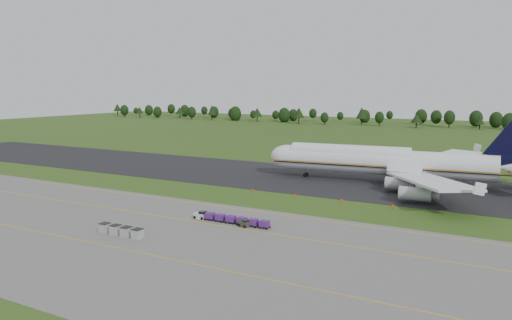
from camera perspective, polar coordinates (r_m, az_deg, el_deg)
The scene contains 10 objects.
ground at distance 110.87m, azimuth -0.93°, elevation -4.35°, with size 600.00×600.00×0.00m, color #2D4B16.
apron at distance 84.03m, azimuth -12.63°, elevation -8.69°, with size 300.00×52.00×0.06m, color #62615D.
taxiway at distance 135.40m, azimuth 4.96°, elevation -2.03°, with size 300.00×40.00×0.08m, color black.
apron_markings at distance 89.16m, azimuth -9.63°, elevation -7.58°, with size 300.00×30.20×0.01m.
tree_line at distance 319.23m, azimuth 19.00°, elevation 4.58°, with size 527.09×20.53×11.51m.
aircraft at distance 131.14m, azimuth 15.03°, elevation -0.21°, with size 68.58×66.44×19.22m.
baggage_train at distance 90.54m, azimuth -3.04°, elevation -6.74°, with size 15.64×1.42×1.36m.
utility_cart at distance 88.18m, azimuth -1.36°, elevation -7.31°, with size 2.04×1.48×1.02m.
uld_row at distance 86.03m, azimuth -15.20°, elevation -7.80°, with size 8.82×1.62×1.60m.
edge_markers at distance 110.13m, azimuth 7.05°, elevation -4.35°, with size 33.23×0.30×0.60m.
Camera 1 is at (53.68, -93.91, 24.34)m, focal length 35.00 mm.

